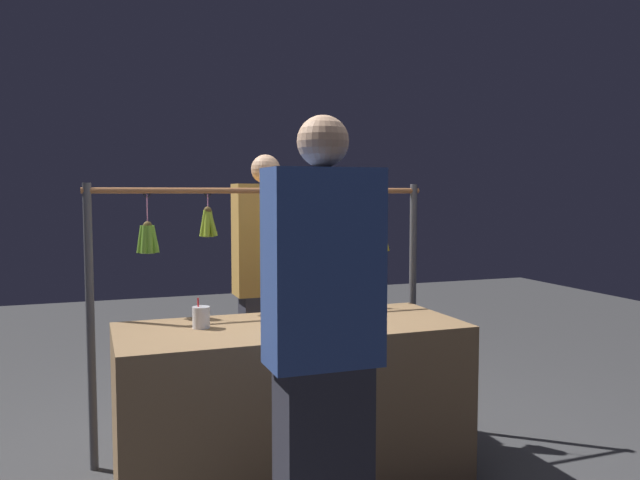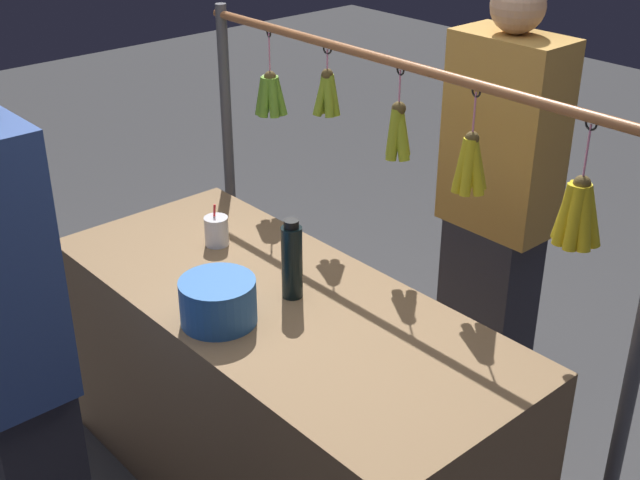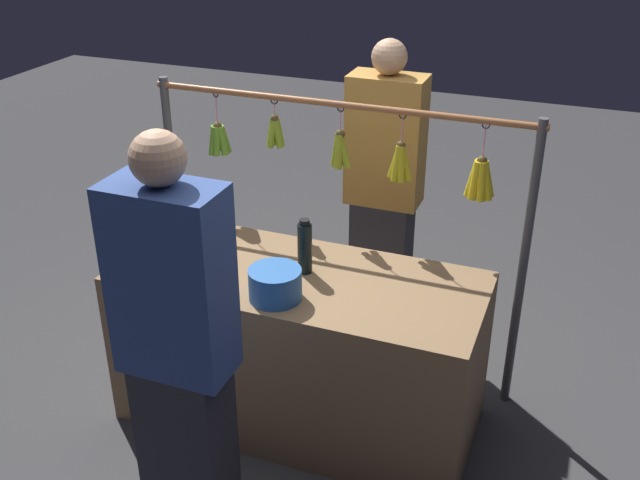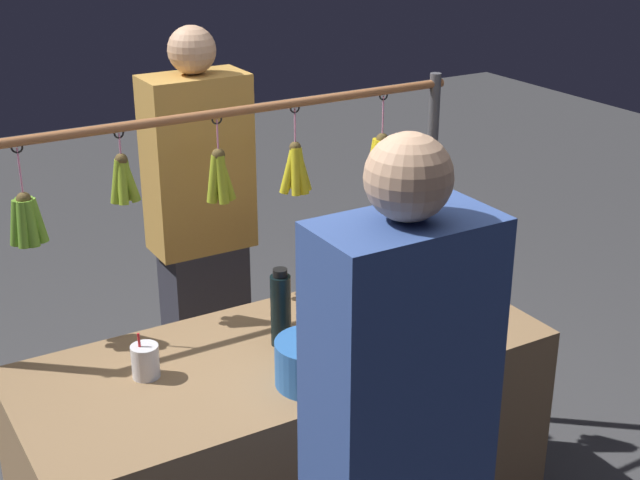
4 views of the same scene
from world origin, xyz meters
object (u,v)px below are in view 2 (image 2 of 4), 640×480
Objects in this scene: blue_bucket at (218,301)px; vendor_person at (496,217)px; water_bottle at (292,261)px; customer_person at (7,366)px; drink_cup at (216,231)px.

vendor_person reaches higher than blue_bucket.
customer_person reaches higher than water_bottle.
vendor_person is at bearing -96.97° from blue_bucket.
customer_person reaches higher than blue_bucket.
water_bottle is at bearing 83.01° from vendor_person.
blue_bucket is (0.03, 0.26, -0.06)m from water_bottle.
blue_bucket is 1.56× the size of drink_cup.
drink_cup is at bearing -34.57° from blue_bucket.
water_bottle reaches higher than blue_bucket.
water_bottle reaches higher than drink_cup.
customer_person is at bearing 78.84° from blue_bucket.
water_bottle is 1.80× the size of drink_cup.
blue_bucket is 0.51m from drink_cup.
vendor_person is (-0.14, -1.15, -0.03)m from blue_bucket.
drink_cup is at bearing -71.30° from customer_person.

